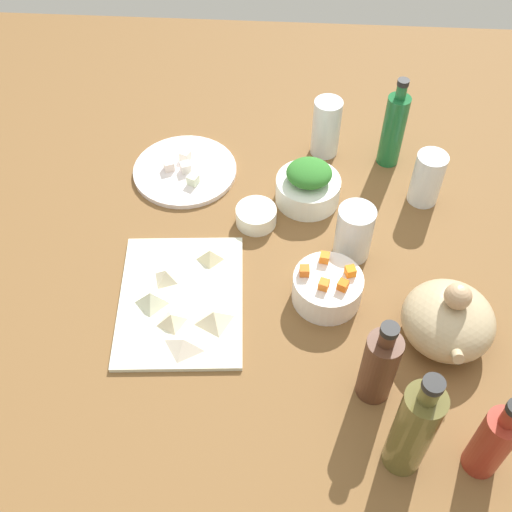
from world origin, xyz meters
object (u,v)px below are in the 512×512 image
Objects in this scene: bottle_1 at (379,366)px; bowl_greens at (308,190)px; teapot at (448,320)px; bowl_small_side at (256,216)px; bowl_carrots at (327,288)px; plate_tofu at (185,171)px; bottle_0 at (493,442)px; drinking_glass_1 at (354,232)px; drinking_glass_2 at (427,178)px; bottle_2 at (413,429)px; drinking_glass_0 at (326,127)px; cutting_board at (181,300)px; bottle_3 at (394,129)px.

bowl_greens is at bearing -165.51° from bottle_1.
bottle_1 is (11.67, -13.33, 2.58)cm from teapot.
bowl_carrots is at bearing 37.74° from bowl_small_side.
plate_tofu is 86.05cm from bottle_0.
drinking_glass_1 is 23.16cm from drinking_glass_2.
bottle_2 is at bearing 8.81° from drinking_glass_1.
drinking_glass_2 is at bearing 94.02° from bowl_greens.
plate_tofu is 1.92× the size of drinking_glass_2.
drinking_glass_0 is at bearing -124.17° from drinking_glass_2.
drinking_glass_1 is (-11.91, 5.15, 3.00)cm from bowl_carrots.
bottle_0 is (23.63, 2.95, 2.53)cm from teapot.
drinking_glass_1 is (-31.11, -2.74, -2.12)cm from bottle_1.
cutting_board is at bearing -118.77° from bottle_0.
drinking_glass_2 reaches higher than bowl_carrots.
bowl_small_side is (7.63, -10.78, -0.93)cm from bowl_greens.
plate_tofu is 1.21× the size of bottle_1.
bottle_1 is (-11.96, -16.28, 0.05)cm from bottle_0.
bottle_2 is 2.04× the size of drinking_glass_2.
bottle_3 is (-7.09, 46.58, 8.78)cm from plate_tofu.
teapot is at bearing -172.88° from bottle_0.
drinking_glass_1 is at bearing 31.68° from bowl_greens.
teapot is (34.24, 25.20, 2.74)cm from bowl_greens.
drinking_glass_2 reaches higher than drinking_glass_1.
teapot is at bearing 70.43° from bowl_carrots.
bottle_0 is (50.24, 38.93, 6.20)cm from bowl_small_side.
drinking_glass_1 reaches higher than bowl_greens.
drinking_glass_0 is (-50.64, -21.42, 1.44)cm from teapot.
bowl_carrots is 0.53× the size of bottle_2.
bowl_small_side reaches higher than plate_tofu.
drinking_glass_0 is 31.66cm from drinking_glass_1.
drinking_glass_1 is (14.79, 9.13, 3.20)cm from bowl_greens.
bottle_2 is (23.62, -9.40, 5.22)cm from teapot.
drinking_glass_2 reaches higher than plate_tofu.
drinking_glass_2 reaches higher than cutting_board.
drinking_glass_0 is (-45.71, 27.64, 6.55)cm from cutting_board.
drinking_glass_0 is at bearing -99.48° from bottle_3.
cutting_board is 36.48cm from drinking_glass_1.
bowl_small_side is at bearing -53.66° from bottle_3.
bottle_1 is at bearing -15.74° from drinking_glass_2.
bowl_carrots reaches higher than plate_tofu.
drinking_glass_0 reaches higher than drinking_glass_1.
bottle_0 is 0.79× the size of bottle_2.
bowl_carrots is 1.09× the size of drinking_glass_1.
bowl_carrots is 0.73× the size of teapot.
bottle_2 is at bearing -21.69° from teapot.
bowl_small_side is 0.71× the size of drinking_glass_1.
bottle_2 is 2.07× the size of drinking_glass_1.
teapot is 25.95cm from bottle_2.
bottle_2 reaches higher than bottle_0.
drinking_glass_2 is (-36.02, 0.11, 0.54)cm from teapot.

